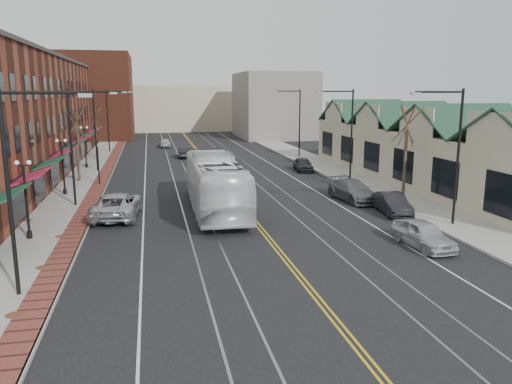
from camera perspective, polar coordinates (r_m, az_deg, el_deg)
name	(u,v)px	position (r m, az deg, el deg)	size (l,w,h in m)	color
ground	(298,275)	(22.43, 4.87, -9.49)	(160.00, 160.00, 0.00)	black
sidewalk_left	(76,195)	(41.22, -19.87, -0.29)	(4.00, 120.00, 0.15)	gray
sidewalk_right	(364,183)	(44.66, 12.25, 1.01)	(4.00, 120.00, 0.15)	gray
building_right	(428,156)	(47.10, 19.06, 3.92)	(8.00, 36.00, 4.60)	#BBB090
backdrop_left	(89,97)	(90.56, -18.51, 10.30)	(14.00, 18.00, 14.00)	maroon
backdrop_mid	(180,108)	(105.26, -8.72, 9.49)	(22.00, 14.00, 9.00)	#BBB090
backdrop_right	(274,105)	(87.65, 2.04, 9.88)	(12.00, 16.00, 11.00)	slate
streetlight_l_0	(20,172)	(20.83, -25.41, 2.11)	(3.33, 0.25, 8.00)	black
streetlight_l_1	(77,135)	(36.47, -19.73, 6.14)	(3.33, 0.25, 8.00)	black
streetlight_l_2	(99,121)	(52.33, -17.46, 7.72)	(3.33, 0.25, 8.00)	black
streetlight_l_3	(111,114)	(68.26, -16.24, 8.56)	(3.33, 0.25, 8.00)	black
streetlight_r_0	(452,143)	(31.34, 21.50, 5.23)	(3.33, 0.25, 8.00)	black
streetlight_r_1	(347,125)	(45.51, 10.37, 7.56)	(3.33, 0.25, 8.00)	black
streetlight_r_2	(296,116)	(60.59, 4.60, 8.66)	(3.33, 0.25, 8.00)	black
lamppost_l_1	(26,201)	(29.38, -24.76, -0.99)	(0.84, 0.28, 4.27)	black
lamppost_l_2	(63,168)	(40.98, -21.18, 2.58)	(0.84, 0.28, 4.27)	black
lamppost_l_3	(85,148)	(54.74, -18.93, 4.80)	(0.84, 0.28, 4.27)	black
tree_left_near	(77,143)	(46.67, -19.80, 5.30)	(1.78, 1.37, 6.48)	#382B21
tree_left_far	(96,131)	(62.52, -17.87, 6.62)	(1.66, 1.28, 6.02)	#382B21
tree_right_mid	(406,149)	(39.04, 16.74, 4.75)	(1.90, 1.46, 6.93)	#382B21
manhole_near	(14,315)	(20.30, -25.92, -12.52)	(0.60, 0.60, 0.02)	#592D19
manhole_mid	(42,267)	(24.85, -23.22, -7.91)	(0.60, 0.60, 0.02)	#592D19
manhole_far	(61,236)	(29.54, -21.39, -4.74)	(0.60, 0.60, 0.02)	#592D19
traffic_signal	(98,158)	(44.61, -17.61, 3.68)	(0.18, 0.15, 3.80)	black
transit_bus	(215,184)	(33.77, -4.68, 0.94)	(3.10, 13.24, 3.69)	white
parked_suv	(117,205)	(33.19, -15.61, -1.45)	(2.72, 5.90, 1.64)	#B2B6BA
parked_car_a	(423,234)	(27.36, 18.58, -4.59)	(1.69, 4.20, 1.43)	#B9BAC0
parked_car_b	(392,204)	(34.12, 15.31, -1.30)	(1.47, 4.20, 1.39)	black
parked_car_c	(353,191)	(37.58, 11.02, 0.16)	(2.12, 5.21, 1.51)	#5B5C62
parked_car_d	(303,164)	(50.75, 5.42, 3.16)	(1.61, 4.00, 1.36)	black
distant_car_left	(184,152)	(61.39, -8.20, 4.52)	(1.39, 3.99, 1.32)	black
distant_car_right	(223,157)	(56.11, -3.82, 4.03)	(2.04, 5.02, 1.46)	#57585E
distant_car_far	(165,143)	(73.07, -10.41, 5.56)	(1.56, 3.88, 1.32)	#B1B2B8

